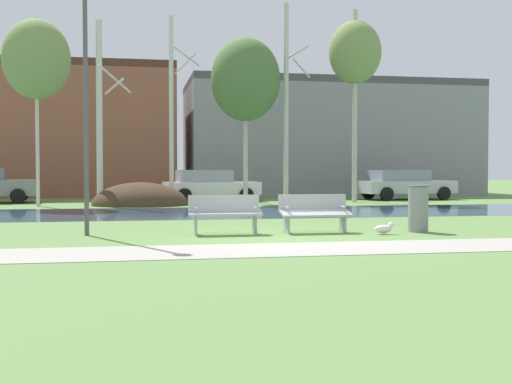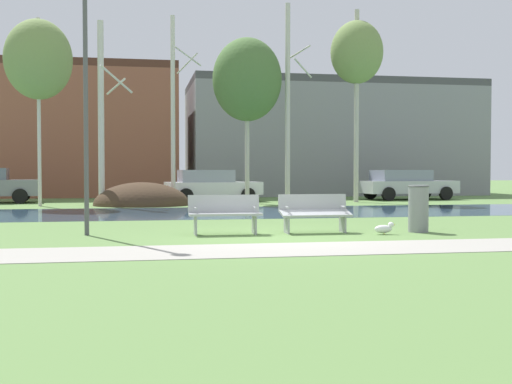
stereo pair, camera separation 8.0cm
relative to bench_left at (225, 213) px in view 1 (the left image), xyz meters
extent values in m
plane|color=#5B7F42|center=(1.03, 9.09, -0.47)|extent=(120.00, 120.00, 0.00)
cube|color=#9E998E|center=(1.03, -2.91, -0.47)|extent=(60.00, 1.94, 0.01)
cube|color=#33516B|center=(1.03, 7.32, -0.47)|extent=(80.00, 6.13, 0.01)
ellipsoid|color=#423021|center=(-1.78, 12.30, -0.47)|extent=(3.88, 3.33, 1.87)
cube|color=#9EA0A3|center=(0.00, -0.09, -0.02)|extent=(1.60, 0.48, 0.05)
cube|color=#9EA0A3|center=(0.00, 0.19, 0.20)|extent=(1.60, 0.08, 0.40)
cube|color=#9EA0A3|center=(-0.66, -0.04, -0.25)|extent=(0.04, 0.43, 0.45)
cube|color=#9EA0A3|center=(0.66, -0.03, -0.25)|extent=(0.04, 0.43, 0.45)
cylinder|color=#9EA0A3|center=(-0.66, -0.08, 0.12)|extent=(0.04, 0.28, 0.04)
cylinder|color=#9EA0A3|center=(0.66, -0.07, 0.12)|extent=(0.04, 0.28, 0.04)
cube|color=#9EA0A3|center=(2.05, -0.09, -0.02)|extent=(1.60, 0.48, 0.15)
cube|color=#9EA0A3|center=(2.05, 0.19, 0.20)|extent=(1.60, 0.08, 0.40)
cube|color=#9EA0A3|center=(1.39, -0.04, -0.25)|extent=(0.04, 0.43, 0.45)
cube|color=#9EA0A3|center=(2.71, -0.03, -0.25)|extent=(0.04, 0.43, 0.45)
cylinder|color=#9EA0A3|center=(1.39, -0.08, 0.12)|extent=(0.04, 0.28, 0.04)
cylinder|color=#9EA0A3|center=(2.71, -0.07, 0.12)|extent=(0.04, 0.28, 0.04)
cylinder|color=gray|center=(4.45, -0.26, 0.07)|extent=(0.46, 0.46, 1.08)
torus|color=#494A4C|center=(4.45, -0.26, 0.58)|extent=(0.48, 0.48, 0.04)
ellipsoid|color=white|center=(3.44, -0.66, -0.35)|extent=(0.40, 0.18, 0.18)
sphere|color=white|center=(3.62, -0.66, -0.26)|extent=(0.13, 0.13, 0.13)
cone|color=gold|center=(3.69, -0.66, -0.26)|extent=(0.07, 0.04, 0.04)
cylinder|color=gold|center=(3.46, -0.69, -0.42)|extent=(0.01, 0.01, 0.10)
cylinder|color=gold|center=(3.46, -0.62, -0.42)|extent=(0.01, 0.01, 0.10)
cylinder|color=#4C4C51|center=(-2.99, 0.34, 2.28)|extent=(0.10, 0.10, 5.50)
cylinder|color=beige|center=(-5.76, 12.39, 3.23)|extent=(0.14, 0.14, 7.41)
ellipsoid|color=olive|center=(-5.76, 12.39, 5.31)|extent=(2.62, 2.62, 3.15)
cylinder|color=beige|center=(-3.36, 12.12, 3.20)|extent=(0.24, 0.24, 7.33)
cylinder|color=beige|center=(-2.79, 12.51, 4.33)|extent=(0.82, 1.14, 0.57)
cylinder|color=beige|center=(-2.72, 11.47, 4.48)|extent=(1.24, 1.20, 0.95)
cylinder|color=beige|center=(-0.47, 13.15, 3.48)|extent=(0.19, 0.19, 7.91)
cylinder|color=beige|center=(0.16, 13.59, 5.52)|extent=(0.84, 1.19, 0.76)
cylinder|color=beige|center=(0.12, 12.55, 5.65)|extent=(1.21, 1.18, 0.62)
cylinder|color=#BCB7A8|center=(2.72, 13.28, 2.94)|extent=(0.20, 0.20, 6.83)
ellipsoid|color=#4C7038|center=(2.72, 13.28, 4.86)|extent=(2.99, 2.99, 3.58)
cylinder|color=beige|center=(4.39, 12.78, 3.80)|extent=(0.21, 0.21, 8.54)
cylinder|color=beige|center=(4.96, 13.17, 6.07)|extent=(0.82, 1.15, 0.50)
cylinder|color=beige|center=(4.92, 12.23, 5.26)|extent=(1.06, 1.03, 0.70)
cylinder|color=#BCB7A8|center=(7.65, 13.28, 3.80)|extent=(0.21, 0.21, 8.54)
ellipsoid|color=olive|center=(7.65, 13.28, 6.19)|extent=(2.32, 2.32, 2.79)
cylinder|color=black|center=(-7.06, 16.22, -0.15)|extent=(0.66, 0.28, 0.64)
cylinder|color=black|center=(-6.88, 14.48, -0.15)|extent=(0.66, 0.28, 0.64)
cube|color=silver|center=(1.41, 14.79, 0.13)|extent=(4.40, 2.15, 0.57)
cube|color=#949AAC|center=(1.07, 14.75, 0.69)|extent=(2.52, 1.75, 0.55)
cylinder|color=black|center=(2.71, 15.79, -0.15)|extent=(0.66, 0.28, 0.64)
cylinder|color=black|center=(2.89, 14.08, -0.15)|extent=(0.66, 0.28, 0.64)
cylinder|color=black|center=(-0.07, 15.50, -0.15)|extent=(0.66, 0.28, 0.64)
cylinder|color=black|center=(0.10, 13.79, -0.15)|extent=(0.66, 0.28, 0.64)
cube|color=#B2B5BC|center=(10.90, 15.12, 0.14)|extent=(4.77, 2.34, 0.59)
cube|color=gray|center=(10.54, 15.08, 0.70)|extent=(2.73, 1.90, 0.52)
cylinder|color=black|center=(12.32, 16.20, -0.15)|extent=(0.66, 0.28, 0.64)
cylinder|color=black|center=(12.51, 14.34, -0.15)|extent=(0.66, 0.28, 0.64)
cylinder|color=black|center=(9.30, 15.89, -0.15)|extent=(0.66, 0.28, 0.64)
cylinder|color=black|center=(9.49, 14.03, -0.15)|extent=(0.66, 0.28, 0.64)
cube|color=brown|center=(-5.91, 22.96, 2.90)|extent=(12.15, 6.83, 6.74)
cube|color=#4E2C21|center=(-5.91, 22.96, 6.47)|extent=(12.15, 6.83, 0.40)
cube|color=gray|center=(9.29, 23.04, 2.61)|extent=(16.61, 7.92, 6.16)
cube|color=#48484B|center=(9.29, 23.04, 5.89)|extent=(16.61, 7.92, 0.40)
camera|label=1|loc=(-1.91, -13.98, 0.94)|focal=44.85mm
camera|label=2|loc=(-1.83, -13.99, 0.94)|focal=44.85mm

